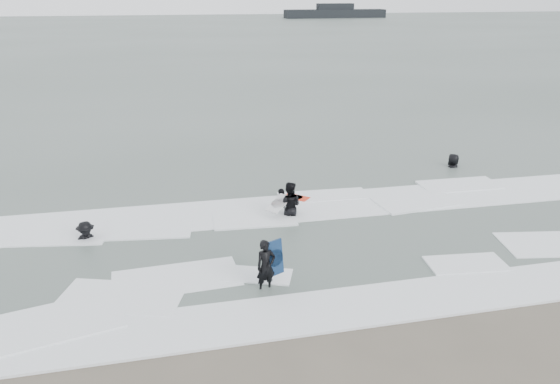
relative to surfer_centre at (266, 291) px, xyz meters
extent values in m
plane|color=brown|center=(1.29, -0.68, 0.00)|extent=(320.00, 320.00, 0.00)
plane|color=#47544C|center=(1.29, 79.32, 0.06)|extent=(320.00, 320.00, 0.00)
imported|color=black|center=(0.00, 0.00, 0.00)|extent=(0.61, 0.48, 1.47)
imported|color=black|center=(1.71, 4.77, 0.00)|extent=(1.05, 0.93, 1.81)
imported|color=black|center=(-4.99, 4.10, 0.00)|extent=(1.12, 0.86, 1.52)
imported|color=black|center=(1.80, 6.42, 0.00)|extent=(1.00, 0.75, 1.58)
imported|color=black|center=(10.04, 8.61, 0.00)|extent=(1.02, 1.02, 1.79)
cube|color=white|center=(1.29, -1.28, 0.03)|extent=(30.03, 2.32, 0.07)
cube|color=white|center=(1.29, 5.32, 0.04)|extent=(30.00, 2.60, 0.09)
cube|color=black|center=(43.58, 133.63, 1.12)|extent=(26.95, 4.81, 2.12)
cube|color=black|center=(43.58, 133.63, 2.95)|extent=(9.62, 2.89, 1.54)
camera|label=1|loc=(-2.24, -12.35, 7.48)|focal=35.00mm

